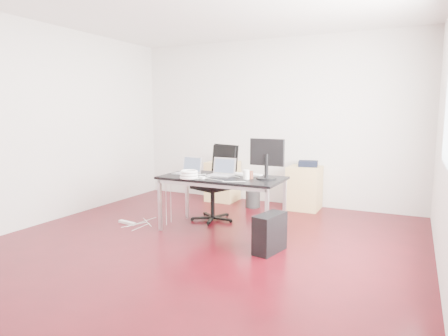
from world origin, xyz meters
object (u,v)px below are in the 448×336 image
at_px(filing_cabinet_right, 304,188).
at_px(pc_tower, 270,233).
at_px(office_chair, 217,179).
at_px(filing_cabinet_left, 223,181).
at_px(desk, 222,181).

bearing_deg(filing_cabinet_right, pc_tower, -85.72).
relative_size(office_chair, filing_cabinet_right, 1.54).
bearing_deg(pc_tower, office_chair, 151.57).
bearing_deg(filing_cabinet_left, filing_cabinet_right, 0.00).
relative_size(office_chair, pc_tower, 2.40).
bearing_deg(pc_tower, filing_cabinet_left, 139.11).
bearing_deg(desk, office_chair, 123.26).
xyz_separation_m(filing_cabinet_left, filing_cabinet_right, (1.48, 0.00, 0.00)).
distance_m(office_chair, filing_cabinet_right, 1.57).
height_order(desk, filing_cabinet_right, desk).
relative_size(office_chair, filing_cabinet_left, 1.54).
height_order(filing_cabinet_right, pc_tower, filing_cabinet_right).
relative_size(desk, pc_tower, 3.56).
bearing_deg(filing_cabinet_left, desk, -64.45).
bearing_deg(pc_tower, desk, 160.99).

